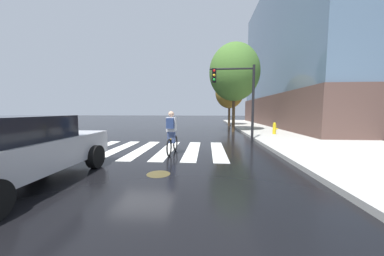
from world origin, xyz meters
name	(u,v)px	position (x,y,z in m)	size (l,w,h in m)	color
ground_plane	(143,149)	(0.00, 0.00, 0.00)	(120.00, 120.00, 0.00)	black
sidewalk	(353,151)	(8.75, 0.00, 0.07)	(6.50, 50.00, 0.15)	#B2AFA8
crosswalk_stripes	(143,149)	(-0.03, 0.00, 0.01)	(7.17, 4.15, 0.01)	silver
manhole_cover	(158,174)	(1.49, -3.28, 0.00)	(0.64, 0.64, 0.01)	#473D1E
sedan_near	(16,151)	(-1.48, -4.34, 0.82)	(2.21, 4.62, 1.59)	#B7B7BC
cyclist	(172,133)	(1.41, -0.80, 0.84)	(0.37, 1.71, 1.69)	black
traffic_light_near	(238,90)	(4.50, 2.77, 2.86)	(2.47, 0.28, 4.20)	black
fire_hydrant	(274,128)	(7.28, 5.04, 0.53)	(0.33, 0.22, 0.78)	gold
street_tree_near	(234,72)	(4.92, 7.65, 4.72)	(3.93, 3.93, 6.99)	#4C3823
street_tree_mid	(229,92)	(5.28, 14.02, 3.76)	(3.13, 3.13, 5.57)	#4C3823
corner_building	(345,53)	(16.82, 13.35, 7.54)	(15.76, 21.47, 15.19)	brown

